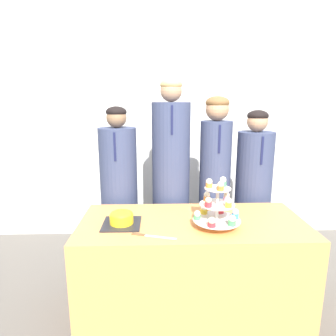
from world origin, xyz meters
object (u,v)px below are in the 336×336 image
object	(u,v)px
cupcake_stand	(217,207)
student_0	(120,199)
round_cake	(122,218)
student_1	(171,186)
student_2	(214,190)
student_3	(252,199)
cake_knife	(146,235)

from	to	relation	value
cupcake_stand	student_0	world-z (taller)	student_0
round_cake	student_0	xyz separation A→B (m)	(-0.09, 0.60, -0.07)
cupcake_stand	student_1	distance (m)	0.71
student_2	student_3	world-z (taller)	student_2
student_0	student_2	xyz separation A→B (m)	(0.80, -0.00, 0.07)
round_cake	student_0	distance (m)	0.62
cupcake_stand	student_1	world-z (taller)	student_1
round_cake	student_0	size ratio (longest dim) A/B	0.17
student_0	student_2	distance (m)	0.80
student_0	student_1	bearing A→B (deg)	0.00
student_0	student_3	distance (m)	1.13
student_2	round_cake	bearing A→B (deg)	-139.57
student_1	student_3	bearing A→B (deg)	-0.00
student_1	student_2	world-z (taller)	student_1
student_0	student_1	xyz separation A→B (m)	(0.43, 0.00, 0.11)
round_cake	cupcake_stand	world-z (taller)	cupcake_stand
cake_knife	student_2	size ratio (longest dim) A/B	0.18
student_3	cake_knife	bearing A→B (deg)	-138.63
student_1	student_2	distance (m)	0.37
cake_knife	student_0	xyz separation A→B (m)	(-0.25, 0.77, -0.03)
cake_knife	cupcake_stand	bearing A→B (deg)	30.30
student_0	student_2	world-z (taller)	student_2
round_cake	student_3	world-z (taller)	student_3
cupcake_stand	student_2	world-z (taller)	student_2
student_0	round_cake	bearing A→B (deg)	-81.39
student_0	student_3	size ratio (longest dim) A/B	1.02
student_1	cake_knife	bearing A→B (deg)	-103.03
round_cake	cake_knife	size ratio (longest dim) A/B	0.90
student_3	cupcake_stand	bearing A→B (deg)	-123.59
student_2	student_0	bearing A→B (deg)	180.00
student_1	student_2	xyz separation A→B (m)	(0.37, -0.00, -0.04)
cupcake_stand	student_1	bearing A→B (deg)	111.53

